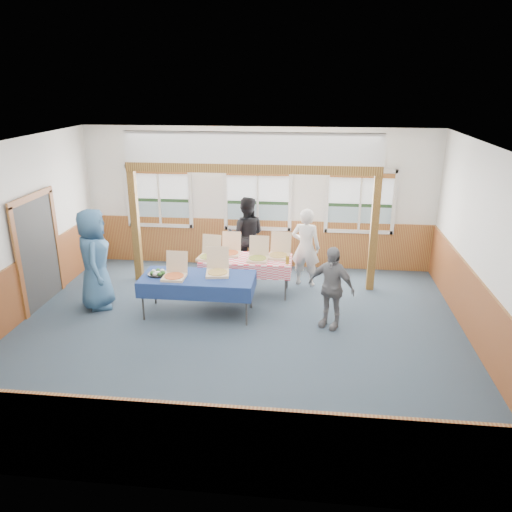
{
  "coord_description": "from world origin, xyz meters",
  "views": [
    {
      "loc": [
        1.19,
        -7.59,
        4.17
      ],
      "look_at": [
        0.24,
        1.0,
        1.1
      ],
      "focal_mm": 35.0,
      "sensor_mm": 36.0,
      "label": 1
    }
  ],
  "objects_px": {
    "table_left": "(198,279)",
    "man_blue": "(94,259)",
    "woman_black": "(246,235)",
    "person_grey": "(331,287)",
    "woman_white": "(306,247)",
    "table_right": "(246,261)"
  },
  "relations": [
    {
      "from": "table_left",
      "to": "man_blue",
      "type": "distance_m",
      "value": 2.02
    },
    {
      "from": "woman_black",
      "to": "person_grey",
      "type": "height_order",
      "value": "woman_black"
    },
    {
      "from": "woman_white",
      "to": "woman_black",
      "type": "distance_m",
      "value": 1.48
    },
    {
      "from": "table_left",
      "to": "person_grey",
      "type": "height_order",
      "value": "person_grey"
    },
    {
      "from": "woman_white",
      "to": "person_grey",
      "type": "xyz_separation_m",
      "value": [
        0.48,
        -1.89,
        -0.09
      ]
    },
    {
      "from": "woman_white",
      "to": "man_blue",
      "type": "relative_size",
      "value": 0.86
    },
    {
      "from": "woman_black",
      "to": "person_grey",
      "type": "xyz_separation_m",
      "value": [
        1.81,
        -2.51,
        -0.13
      ]
    },
    {
      "from": "woman_white",
      "to": "table_right",
      "type": "bearing_deg",
      "value": 37.98
    },
    {
      "from": "table_left",
      "to": "table_right",
      "type": "xyz_separation_m",
      "value": [
        0.75,
        1.09,
        -0.01
      ]
    },
    {
      "from": "table_left",
      "to": "woman_white",
      "type": "height_order",
      "value": "woman_white"
    },
    {
      "from": "table_right",
      "to": "woman_white",
      "type": "xyz_separation_m",
      "value": [
        1.19,
        0.58,
        0.14
      ]
    },
    {
      "from": "table_right",
      "to": "woman_black",
      "type": "height_order",
      "value": "woman_black"
    },
    {
      "from": "man_blue",
      "to": "person_grey",
      "type": "bearing_deg",
      "value": -113.38
    },
    {
      "from": "table_left",
      "to": "woman_black",
      "type": "distance_m",
      "value": 2.37
    },
    {
      "from": "woman_white",
      "to": "table_left",
      "type": "bearing_deg",
      "value": 52.78
    },
    {
      "from": "woman_black",
      "to": "woman_white",
      "type": "bearing_deg",
      "value": 153.45
    },
    {
      "from": "woman_white",
      "to": "person_grey",
      "type": "bearing_deg",
      "value": 116.32
    },
    {
      "from": "person_grey",
      "to": "table_right",
      "type": "bearing_deg",
      "value": 170.12
    },
    {
      "from": "table_left",
      "to": "table_right",
      "type": "relative_size",
      "value": 1.11
    },
    {
      "from": "person_grey",
      "to": "woman_black",
      "type": "bearing_deg",
      "value": 154.19
    },
    {
      "from": "woman_white",
      "to": "person_grey",
      "type": "height_order",
      "value": "woman_white"
    },
    {
      "from": "table_right",
      "to": "man_blue",
      "type": "xyz_separation_m",
      "value": [
        -2.75,
        -0.98,
        0.27
      ]
    }
  ]
}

